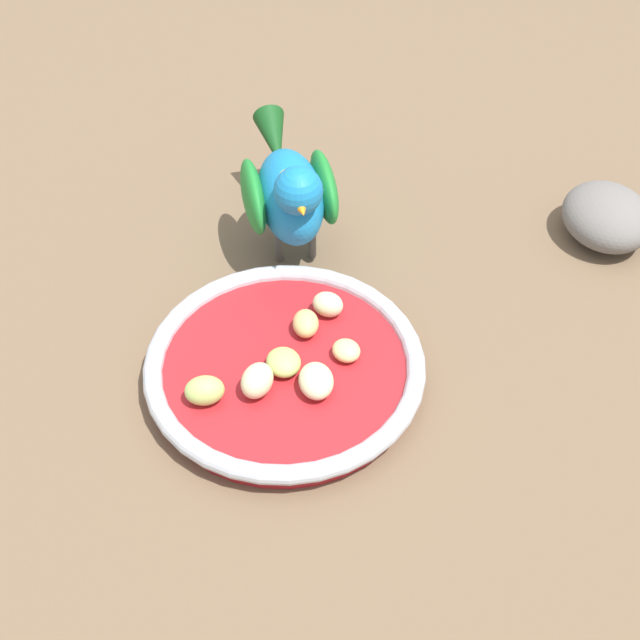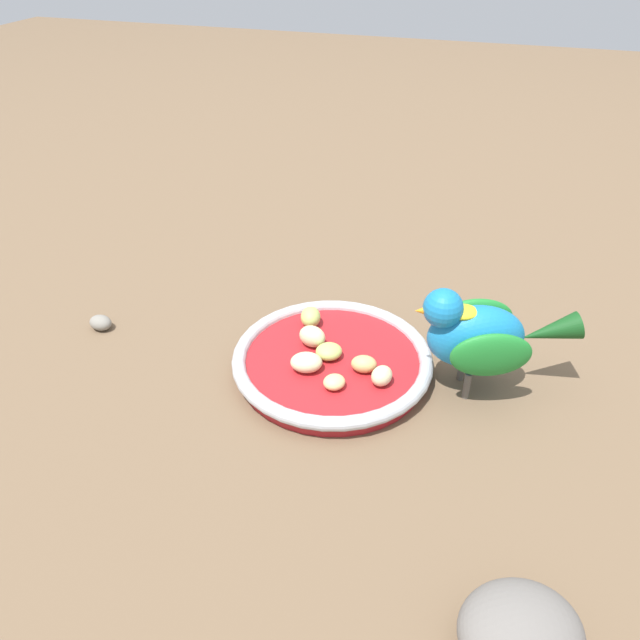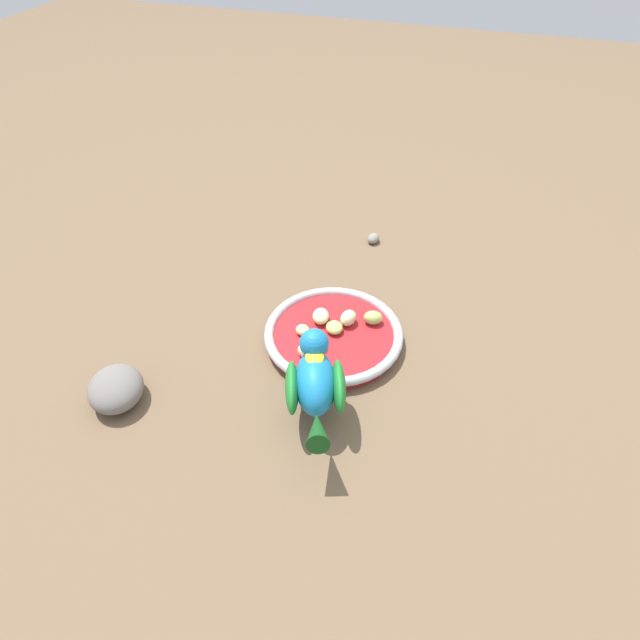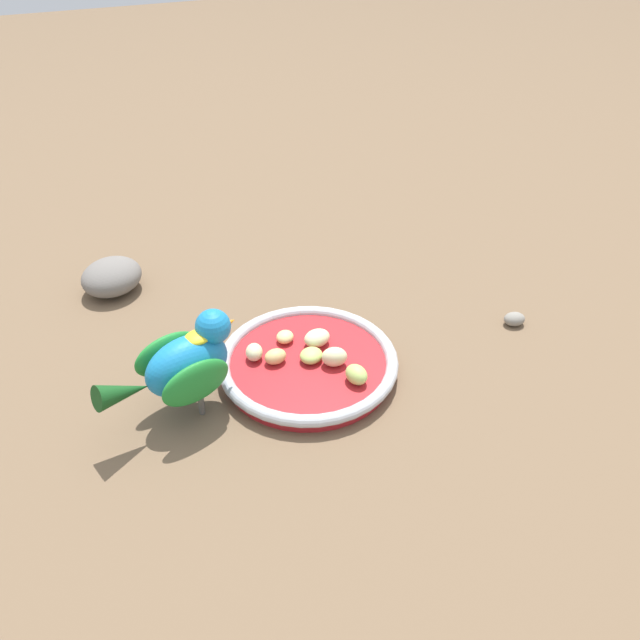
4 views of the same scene
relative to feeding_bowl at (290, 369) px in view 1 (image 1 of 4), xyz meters
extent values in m
plane|color=brown|center=(0.03, 0.00, -0.01)|extent=(4.00, 4.00, 0.00)
cylinder|color=#AD1E23|center=(0.00, 0.00, 0.00)|extent=(0.21, 0.21, 0.02)
torus|color=#B7BABF|center=(0.00, 0.00, 0.00)|extent=(0.23, 0.23, 0.02)
ellipsoid|color=#B2CC66|center=(0.00, 0.00, 0.01)|extent=(0.04, 0.04, 0.02)
ellipsoid|color=tan|center=(0.04, -0.01, 0.01)|extent=(0.03, 0.03, 0.02)
ellipsoid|color=beige|center=(-0.03, 0.02, 0.02)|extent=(0.04, 0.03, 0.02)
ellipsoid|color=#E5C67F|center=(0.02, -0.04, 0.01)|extent=(0.03, 0.03, 0.01)
ellipsoid|color=beige|center=(-0.02, -0.02, 0.02)|extent=(0.04, 0.04, 0.02)
ellipsoid|color=beige|center=(0.06, -0.02, 0.02)|extent=(0.03, 0.03, 0.02)
ellipsoid|color=#B2CC66|center=(-0.04, 0.06, 0.02)|extent=(0.03, 0.04, 0.02)
cylinder|color=#59544C|center=(0.15, 0.01, 0.00)|extent=(0.01, 0.01, 0.03)
cylinder|color=#59544C|center=(0.14, 0.03, 0.00)|extent=(0.01, 0.01, 0.03)
ellipsoid|color=#197AB7|center=(0.15, 0.02, 0.05)|extent=(0.12, 0.09, 0.07)
ellipsoid|color=#1E7F2D|center=(0.17, 0.00, 0.05)|extent=(0.09, 0.05, 0.05)
ellipsoid|color=#1E7F2D|center=(0.15, 0.06, 0.05)|extent=(0.09, 0.05, 0.05)
cone|color=#144719|center=(0.22, 0.05, 0.06)|extent=(0.07, 0.05, 0.04)
sphere|color=#197AB7|center=(0.11, 0.01, 0.09)|extent=(0.05, 0.05, 0.04)
cone|color=orange|center=(0.10, 0.00, 0.09)|extent=(0.02, 0.02, 0.02)
ellipsoid|color=yellow|center=(0.13, 0.02, 0.09)|extent=(0.04, 0.04, 0.01)
ellipsoid|color=slate|center=(0.22, -0.26, 0.01)|extent=(0.12, 0.11, 0.05)
camera|label=1|loc=(-0.50, -0.10, 0.59)|focal=54.14mm
camera|label=2|loc=(0.15, -0.52, 0.44)|focal=34.58mm
camera|label=3|loc=(0.61, 0.18, 0.61)|focal=30.12mm
camera|label=4|loc=(0.20, 0.66, 0.58)|focal=40.02mm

